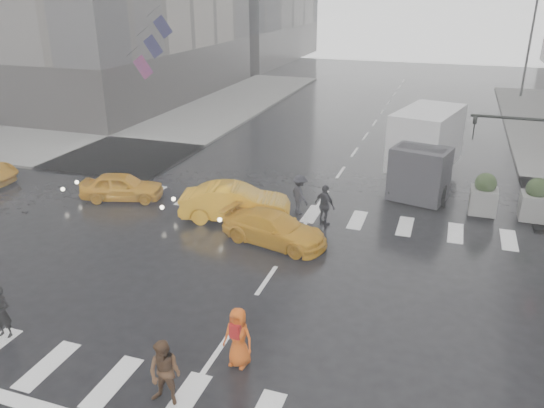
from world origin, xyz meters
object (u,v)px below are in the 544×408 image
at_px(pedestrian_brown, 165,373).
at_px(pedestrian_orange, 238,337).
at_px(taxi_mid, 235,203).
at_px(taxi_front, 122,186).
at_px(box_truck, 425,147).

relative_size(pedestrian_brown, pedestrian_orange, 1.02).
relative_size(pedestrian_brown, taxi_mid, 0.37).
bearing_deg(taxi_front, taxi_mid, -110.91).
distance_m(taxi_mid, box_truck, 10.20).
bearing_deg(pedestrian_orange, pedestrian_brown, -114.33).
relative_size(pedestrian_orange, box_truck, 0.25).
xyz_separation_m(pedestrian_brown, taxi_mid, (-2.61, 10.58, -0.10)).
distance_m(pedestrian_brown, taxi_front, 13.89).
bearing_deg(pedestrian_orange, taxi_front, 142.60).
height_order(pedestrian_brown, pedestrian_orange, pedestrian_brown).
xyz_separation_m(pedestrian_brown, pedestrian_orange, (1.09, 1.85, -0.01)).
bearing_deg(taxi_mid, taxi_front, 71.23).
bearing_deg(taxi_mid, box_truck, -59.79).
distance_m(pedestrian_orange, taxi_front, 13.25).
height_order(pedestrian_orange, taxi_front, pedestrian_orange).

